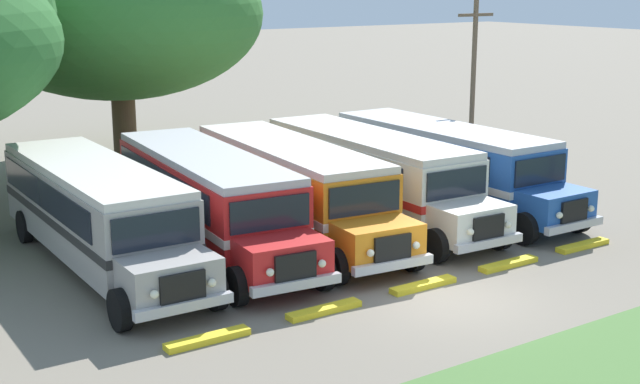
# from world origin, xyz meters

# --- Properties ---
(ground_plane) EXTENTS (220.00, 220.00, 0.00)m
(ground_plane) POSITION_xyz_m (0.00, 0.00, 0.00)
(ground_plane) COLOR slate
(parked_bus_slot_0) EXTENTS (2.87, 10.86, 2.82)m
(parked_bus_slot_0) POSITION_xyz_m (-6.28, 7.57, 1.58)
(parked_bus_slot_0) COLOR #9E9993
(parked_bus_slot_0) RESTS_ON ground_plane
(parked_bus_slot_1) EXTENTS (3.62, 10.98, 2.82)m
(parked_bus_slot_1) POSITION_xyz_m (-2.94, 7.34, 1.58)
(parked_bus_slot_1) COLOR red
(parked_bus_slot_1) RESTS_ON ground_plane
(parked_bus_slot_2) EXTENTS (3.59, 10.98, 2.82)m
(parked_bus_slot_2) POSITION_xyz_m (-0.08, 7.21, 1.58)
(parked_bus_slot_2) COLOR orange
(parked_bus_slot_2) RESTS_ON ground_plane
(parked_bus_slot_3) EXTENTS (3.07, 10.89, 2.82)m
(parked_bus_slot_3) POSITION_xyz_m (3.04, 7.25, 1.58)
(parked_bus_slot_3) COLOR silver
(parked_bus_slot_3) RESTS_ON ground_plane
(parked_bus_slot_4) EXTENTS (2.72, 10.85, 2.82)m
(parked_bus_slot_4) POSITION_xyz_m (6.22, 7.10, 1.58)
(parked_bus_slot_4) COLOR #23519E
(parked_bus_slot_4) RESTS_ON ground_plane
(curb_wheelstop_0) EXTENTS (2.00, 0.36, 0.15)m
(curb_wheelstop_0) POSITION_xyz_m (-6.23, 1.00, 0.07)
(curb_wheelstop_0) COLOR yellow
(curb_wheelstop_0) RESTS_ON ground_plane
(curb_wheelstop_1) EXTENTS (2.00, 0.36, 0.15)m
(curb_wheelstop_1) POSITION_xyz_m (-3.12, 1.00, 0.07)
(curb_wheelstop_1) COLOR yellow
(curb_wheelstop_1) RESTS_ON ground_plane
(curb_wheelstop_2) EXTENTS (2.00, 0.36, 0.15)m
(curb_wheelstop_2) POSITION_xyz_m (0.00, 1.00, 0.07)
(curb_wheelstop_2) COLOR yellow
(curb_wheelstop_2) RESTS_ON ground_plane
(curb_wheelstop_3) EXTENTS (2.00, 0.36, 0.15)m
(curb_wheelstop_3) POSITION_xyz_m (3.12, 1.00, 0.07)
(curb_wheelstop_3) COLOR yellow
(curb_wheelstop_3) RESTS_ON ground_plane
(curb_wheelstop_4) EXTENTS (2.00, 0.36, 0.15)m
(curb_wheelstop_4) POSITION_xyz_m (6.23, 1.00, 0.07)
(curb_wheelstop_4) COLOR yellow
(curb_wheelstop_4) RESTS_ON ground_plane
(broad_shade_tree) EXTENTS (12.50, 12.61, 10.35)m
(broad_shade_tree) POSITION_xyz_m (-0.31, 21.06, 6.65)
(broad_shade_tree) COLOR brown
(broad_shade_tree) RESTS_ON ground_plane
(utility_pole) EXTENTS (1.80, 0.20, 7.05)m
(utility_pole) POSITION_xyz_m (10.59, 10.45, 3.77)
(utility_pole) COLOR brown
(utility_pole) RESTS_ON ground_plane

